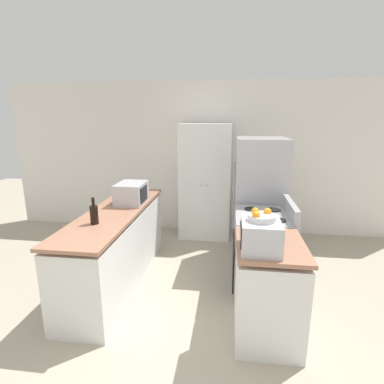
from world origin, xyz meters
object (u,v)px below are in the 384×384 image
at_px(stove, 262,251).
at_px(wine_bottle, 94,214).
at_px(refrigerator, 259,200).
at_px(toaster_oven, 260,236).
at_px(microwave, 132,193).
at_px(pantry_cabinet, 205,182).
at_px(fruit_bowl, 261,216).

xyz_separation_m(stove, wine_bottle, (-1.78, -0.53, 0.56)).
distance_m(stove, refrigerator, 0.91).
distance_m(wine_bottle, toaster_oven, 1.71).
bearing_deg(refrigerator, stove, -90.96).
height_order(stove, microwave, microwave).
distance_m(pantry_cabinet, wine_bottle, 2.32).
bearing_deg(wine_bottle, microwave, 80.71).
bearing_deg(pantry_cabinet, wine_bottle, -114.94).
height_order(wine_bottle, fruit_bowl, fruit_bowl).
bearing_deg(wine_bottle, pantry_cabinet, 65.06).
bearing_deg(wine_bottle, fruit_bowl, -14.00).
bearing_deg(fruit_bowl, microwave, 141.22).
xyz_separation_m(stove, toaster_oven, (-0.13, -0.96, 0.58)).
height_order(pantry_cabinet, stove, pantry_cabinet).
xyz_separation_m(stove, refrigerator, (0.01, 0.82, 0.40)).
bearing_deg(fruit_bowl, refrigerator, 85.22).
height_order(stove, fruit_bowl, fruit_bowl).
relative_size(microwave, toaster_oven, 1.17).
bearing_deg(toaster_oven, refrigerator, 85.29).
relative_size(stove, toaster_oven, 2.81).
relative_size(refrigerator, wine_bottle, 6.12).
height_order(pantry_cabinet, toaster_oven, pantry_cabinet).
height_order(pantry_cabinet, refrigerator, pantry_cabinet).
xyz_separation_m(wine_bottle, fruit_bowl, (1.65, -0.41, 0.18)).
relative_size(pantry_cabinet, stove, 1.77).
bearing_deg(refrigerator, toaster_oven, -94.71).
xyz_separation_m(wine_bottle, toaster_oven, (1.65, -0.43, 0.02)).
xyz_separation_m(microwave, toaster_oven, (1.52, -1.23, -0.00)).
bearing_deg(fruit_bowl, wine_bottle, 166.00).
relative_size(refrigerator, fruit_bowl, 7.64).
height_order(pantry_cabinet, fruit_bowl, pantry_cabinet).
distance_m(microwave, wine_bottle, 0.82).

